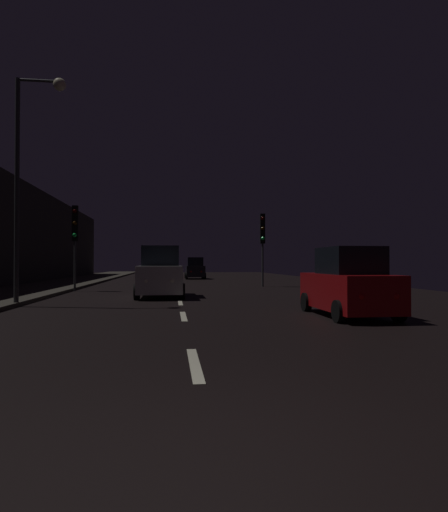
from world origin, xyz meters
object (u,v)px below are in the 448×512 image
object	(u,v)px
traffic_light_far_left	(75,230)
streetlamp_overhead	(30,156)
car_parked_right_near	(348,285)
traffic_light_far_right	(263,234)
car_approaching_headlights	(161,274)
car_distant_taillights	(195,269)

from	to	relation	value
traffic_light_far_left	streetlamp_overhead	distance (m)	8.47
traffic_light_far_left	car_parked_right_near	world-z (taller)	traffic_light_far_left
traffic_light_far_right	car_parked_right_near	xyz separation A→B (m)	(-0.80, -15.29, -2.46)
traffic_light_far_right	streetlamp_overhead	xyz separation A→B (m)	(-10.67, -11.37, 1.87)
car_approaching_headlights	car_parked_right_near	bearing A→B (deg)	35.12
streetlamp_overhead	car_parked_right_near	distance (m)	11.47
streetlamp_overhead	car_approaching_headlights	xyz separation A→B (m)	(4.41, 3.84, -4.19)
traffic_light_far_right	car_parked_right_near	size ratio (longest dim) A/B	1.20
streetlamp_overhead	car_approaching_headlights	bearing A→B (deg)	41.07
traffic_light_far_right	car_parked_right_near	distance (m)	15.51
streetlamp_overhead	car_distant_taillights	xyz separation A→B (m)	(7.13, 25.36, -4.30)
traffic_light_far_right	car_parked_right_near	world-z (taller)	traffic_light_far_right
streetlamp_overhead	car_distant_taillights	world-z (taller)	streetlamp_overhead
streetlamp_overhead	car_distant_taillights	distance (m)	26.70
traffic_light_far_right	car_distant_taillights	bearing A→B (deg)	-159.23
traffic_light_far_right	car_distant_taillights	world-z (taller)	traffic_light_far_right
traffic_light_far_right	car_distant_taillights	size ratio (longest dim) A/B	1.15
streetlamp_overhead	car_distant_taillights	bearing A→B (deg)	74.29
car_approaching_headlights	car_distant_taillights	size ratio (longest dim) A/B	1.11
traffic_light_far_right	streetlamp_overhead	distance (m)	15.71
traffic_light_far_left	traffic_light_far_right	world-z (taller)	traffic_light_far_right
car_approaching_headlights	car_distant_taillights	world-z (taller)	car_approaching_headlights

